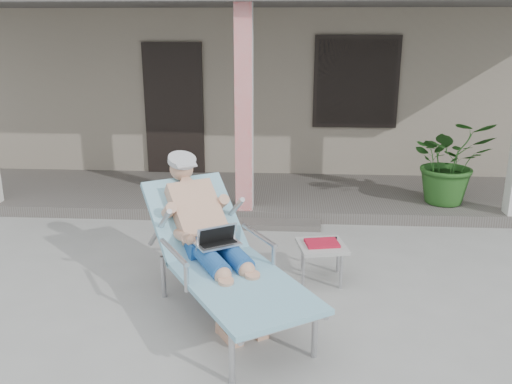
{
  "coord_description": "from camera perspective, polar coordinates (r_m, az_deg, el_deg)",
  "views": [
    {
      "loc": [
        0.6,
        -4.7,
        2.46
      ],
      "look_at": [
        0.25,
        0.6,
        0.85
      ],
      "focal_mm": 38.0,
      "sensor_mm": 36.0,
      "label": 1
    }
  ],
  "objects": [
    {
      "name": "ground",
      "position": [
        5.34,
        -3.2,
        -10.6
      ],
      "size": [
        60.0,
        60.0,
        0.0
      ],
      "primitive_type": "plane",
      "color": "#9E9E99",
      "rests_on": "ground"
    },
    {
      "name": "house",
      "position": [
        11.24,
        0.72,
        12.83
      ],
      "size": [
        10.4,
        5.4,
        3.3
      ],
      "color": "gray",
      "rests_on": "ground"
    },
    {
      "name": "porch_deck",
      "position": [
        8.08,
        -0.67,
        -0.29
      ],
      "size": [
        10.0,
        2.0,
        0.15
      ],
      "primitive_type": "cube",
      "color": "#605B56",
      "rests_on": "ground"
    },
    {
      "name": "porch_overhang",
      "position": [
        7.67,
        -0.78,
        19.33
      ],
      "size": [
        10.0,
        2.3,
        2.85
      ],
      "color": "silver",
      "rests_on": "porch_deck"
    },
    {
      "name": "porch_step",
      "position": [
        7.01,
        -1.4,
        -3.35
      ],
      "size": [
        2.0,
        0.3,
        0.07
      ],
      "primitive_type": "cube",
      "color": "#605B56",
      "rests_on": "ground"
    },
    {
      "name": "lounger",
      "position": [
        4.75,
        -4.4,
        -2.83
      ],
      "size": [
        1.79,
        2.19,
        1.4
      ],
      "rotation": [
        0.0,
        0.0,
        0.56
      ],
      "color": "#B7B7BC",
      "rests_on": "ground"
    },
    {
      "name": "side_table",
      "position": [
        5.5,
        6.94,
        -5.84
      ],
      "size": [
        0.54,
        0.54,
        0.41
      ],
      "rotation": [
        0.0,
        0.0,
        0.19
      ],
      "color": "#AAAAA5",
      "rests_on": "ground"
    },
    {
      "name": "potted_palm",
      "position": [
        7.79,
        19.76,
        3.07
      ],
      "size": [
        1.07,
        0.93,
        1.17
      ],
      "primitive_type": "imported",
      "rotation": [
        0.0,
        0.0,
        0.02
      ],
      "color": "#26591E",
      "rests_on": "porch_deck"
    }
  ]
}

